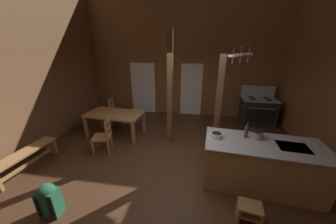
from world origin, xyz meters
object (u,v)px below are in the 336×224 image
object	(u,v)px
ladderback_chair_near_window	(116,111)
stockpot_on_counter	(256,134)
stove_range	(257,111)
bottle_tall_on_counter	(246,132)
mixing_bowl_on_counter	(217,135)
kitchen_island	(260,164)
bench_along_left_wall	(25,157)
dining_table	(115,116)
backpack	(49,199)
step_stool	(249,211)
ladderback_chair_by_post	(104,136)

from	to	relation	value
ladderback_chair_near_window	stockpot_on_counter	distance (m)	4.64
stove_range	bottle_tall_on_counter	size ratio (longest dim) A/B	4.20
mixing_bowl_on_counter	kitchen_island	bearing A→B (deg)	-7.83
bench_along_left_wall	bottle_tall_on_counter	size ratio (longest dim) A/B	4.62
dining_table	backpack	bearing A→B (deg)	-87.36
step_stool	mixing_bowl_on_counter	world-z (taller)	mixing_bowl_on_counter
ladderback_chair_by_post	bench_along_left_wall	bearing A→B (deg)	-146.11
stockpot_on_counter	kitchen_island	bearing A→B (deg)	-65.00
ladderback_chair_by_post	mixing_bowl_on_counter	size ratio (longest dim) A/B	3.97
stockpot_on_counter	mixing_bowl_on_counter	distance (m)	0.78
backpack	bottle_tall_on_counter	xyz separation A→B (m)	(3.31, 1.46, 0.74)
kitchen_island	stockpot_on_counter	world-z (taller)	stockpot_on_counter
backpack	bottle_tall_on_counter	bearing A→B (deg)	23.81
kitchen_island	backpack	world-z (taller)	kitchen_island
backpack	mixing_bowl_on_counter	distance (m)	3.14
ladderback_chair_by_post	kitchen_island	bearing A→B (deg)	-9.48
stove_range	backpack	distance (m)	6.37
backpack	bottle_tall_on_counter	world-z (taller)	bottle_tall_on_counter
ladderback_chair_by_post	mixing_bowl_on_counter	xyz separation A→B (m)	(2.77, -0.49, 0.52)
step_stool	dining_table	bearing A→B (deg)	144.10
dining_table	stockpot_on_counter	world-z (taller)	stockpot_on_counter
step_stool	bottle_tall_on_counter	xyz separation A→B (m)	(0.09, 1.07, 0.88)
stove_range	ladderback_chair_by_post	size ratio (longest dim) A/B	1.39
backpack	ladderback_chair_near_window	bearing A→B (deg)	98.17
bench_along_left_wall	backpack	size ratio (longest dim) A/B	2.44
dining_table	bottle_tall_on_counter	distance (m)	3.72
dining_table	mixing_bowl_on_counter	size ratio (longest dim) A/B	7.48
stove_range	dining_table	bearing A→B (deg)	-160.42
kitchen_island	stove_range	distance (m)	3.34
step_stool	dining_table	world-z (taller)	dining_table
ladderback_chair_near_window	backpack	xyz separation A→B (m)	(0.53, -3.70, -0.14)
step_stool	ladderback_chair_by_post	xyz separation A→B (m)	(-3.25, 1.49, 0.27)
bench_along_left_wall	dining_table	bearing A→B (deg)	55.36
stove_range	ladderback_chair_near_window	distance (m)	5.13
dining_table	ladderback_chair_by_post	world-z (taller)	ladderback_chair_by_post
ladderback_chair_near_window	stockpot_on_counter	world-z (taller)	stockpot_on_counter
step_stool	ladderback_chair_near_window	bearing A→B (deg)	138.59
kitchen_island	mixing_bowl_on_counter	distance (m)	1.02
dining_table	bottle_tall_on_counter	bearing A→B (deg)	-21.47
ladderback_chair_near_window	bench_along_left_wall	size ratio (longest dim) A/B	0.65
kitchen_island	stockpot_on_counter	size ratio (longest dim) A/B	6.99
ladderback_chair_by_post	bench_along_left_wall	distance (m)	1.70
mixing_bowl_on_counter	bottle_tall_on_counter	distance (m)	0.58
stove_range	dining_table	size ratio (longest dim) A/B	0.74
stove_range	stockpot_on_counter	bearing A→B (deg)	-109.02
stove_range	step_stool	world-z (taller)	stove_range
ladderback_chair_near_window	bottle_tall_on_counter	xyz separation A→B (m)	(3.84, -2.24, 0.60)
dining_table	stockpot_on_counter	distance (m)	3.89
bench_along_left_wall	mixing_bowl_on_counter	xyz separation A→B (m)	(4.17, 0.45, 0.67)
bottle_tall_on_counter	dining_table	bearing A→B (deg)	158.53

